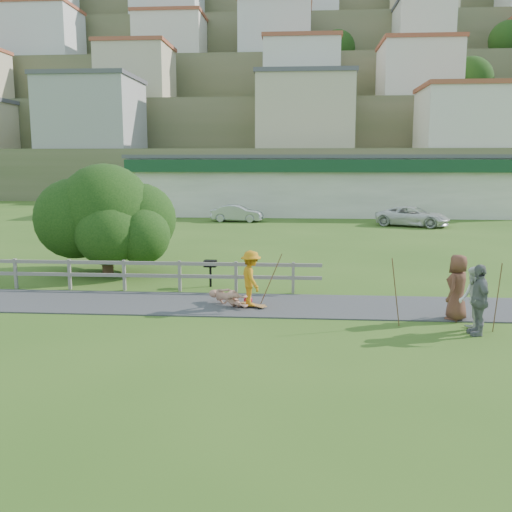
{
  "coord_description": "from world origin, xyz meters",
  "views": [
    {
      "loc": [
        2.18,
        -16.14,
        4.54
      ],
      "look_at": [
        0.8,
        2.0,
        1.52
      ],
      "focal_mm": 40.0,
      "sensor_mm": 36.0,
      "label": 1
    }
  ],
  "objects_px": {
    "spectator_a": "(473,299)",
    "spectator_c": "(457,288)",
    "bbq": "(210,273)",
    "car_silver": "(237,213)",
    "skater_rider": "(251,281)",
    "skater_fallen": "(228,297)",
    "tree": "(106,229)",
    "car_white": "(413,216)",
    "spectator_b": "(478,300)"
  },
  "relations": [
    {
      "from": "spectator_a",
      "to": "car_white",
      "type": "distance_m",
      "value": 25.97
    },
    {
      "from": "skater_rider",
      "to": "spectator_b",
      "type": "bearing_deg",
      "value": -131.27
    },
    {
      "from": "car_silver",
      "to": "spectator_a",
      "type": "bearing_deg",
      "value": -155.56
    },
    {
      "from": "tree",
      "to": "bbq",
      "type": "bearing_deg",
      "value": -25.95
    },
    {
      "from": "skater_rider",
      "to": "spectator_c",
      "type": "bearing_deg",
      "value": -119.48
    },
    {
      "from": "spectator_c",
      "to": "bbq",
      "type": "relative_size",
      "value": 1.96
    },
    {
      "from": "skater_rider",
      "to": "skater_fallen",
      "type": "xyz_separation_m",
      "value": [
        -0.74,
        0.18,
        -0.57
      ]
    },
    {
      "from": "spectator_b",
      "to": "car_silver",
      "type": "xyz_separation_m",
      "value": [
        -9.48,
        28.2,
        -0.31
      ]
    },
    {
      "from": "car_white",
      "to": "bbq",
      "type": "bearing_deg",
      "value": 174.81
    },
    {
      "from": "skater_fallen",
      "to": "car_white",
      "type": "xyz_separation_m",
      "value": [
        10.25,
        23.56,
        0.41
      ]
    },
    {
      "from": "tree",
      "to": "bbq",
      "type": "distance_m",
      "value": 5.32
    },
    {
      "from": "spectator_c",
      "to": "car_silver",
      "type": "height_order",
      "value": "spectator_c"
    },
    {
      "from": "spectator_b",
      "to": "car_white",
      "type": "height_order",
      "value": "spectator_b"
    },
    {
      "from": "car_white",
      "to": "bbq",
      "type": "height_order",
      "value": "car_white"
    },
    {
      "from": "spectator_a",
      "to": "spectator_b",
      "type": "relative_size",
      "value": 0.94
    },
    {
      "from": "skater_fallen",
      "to": "spectator_a",
      "type": "relative_size",
      "value": 0.9
    },
    {
      "from": "skater_rider",
      "to": "car_silver",
      "type": "xyz_separation_m",
      "value": [
        -3.27,
        25.94,
        -0.22
      ]
    },
    {
      "from": "spectator_a",
      "to": "skater_rider",
      "type": "bearing_deg",
      "value": -104.56
    },
    {
      "from": "spectator_a",
      "to": "bbq",
      "type": "height_order",
      "value": "spectator_a"
    },
    {
      "from": "skater_rider",
      "to": "tree",
      "type": "distance_m",
      "value": 8.34
    },
    {
      "from": "spectator_c",
      "to": "bbq",
      "type": "xyz_separation_m",
      "value": [
        -7.79,
        3.9,
        -0.47
      ]
    },
    {
      "from": "car_white",
      "to": "tree",
      "type": "distance_m",
      "value": 24.38
    },
    {
      "from": "skater_rider",
      "to": "spectator_b",
      "type": "relative_size",
      "value": 0.91
    },
    {
      "from": "skater_rider",
      "to": "spectator_b",
      "type": "xyz_separation_m",
      "value": [
        6.21,
        -2.26,
        0.08
      ]
    },
    {
      "from": "skater_fallen",
      "to": "tree",
      "type": "distance_m",
      "value": 7.76
    },
    {
      "from": "skater_rider",
      "to": "tree",
      "type": "xyz_separation_m",
      "value": [
        -6.38,
        5.28,
        0.97
      ]
    },
    {
      "from": "skater_rider",
      "to": "tree",
      "type": "height_order",
      "value": "tree"
    },
    {
      "from": "car_white",
      "to": "bbq",
      "type": "relative_size",
      "value": 5.16
    },
    {
      "from": "car_white",
      "to": "tree",
      "type": "bearing_deg",
      "value": 162.62
    },
    {
      "from": "bbq",
      "to": "car_white",
      "type": "bearing_deg",
      "value": 62.79
    },
    {
      "from": "bbq",
      "to": "spectator_b",
      "type": "bearing_deg",
      "value": -32.27
    },
    {
      "from": "tree",
      "to": "spectator_c",
      "type": "bearing_deg",
      "value": -26.35
    },
    {
      "from": "spectator_b",
      "to": "car_silver",
      "type": "distance_m",
      "value": 29.75
    },
    {
      "from": "tree",
      "to": "skater_fallen",
      "type": "bearing_deg",
      "value": -42.15
    },
    {
      "from": "spectator_a",
      "to": "spectator_b",
      "type": "xyz_separation_m",
      "value": [
        0.06,
        -0.24,
        0.06
      ]
    },
    {
      "from": "spectator_a",
      "to": "car_silver",
      "type": "bearing_deg",
      "value": -157.8
    },
    {
      "from": "skater_rider",
      "to": "car_white",
      "type": "height_order",
      "value": "skater_rider"
    },
    {
      "from": "skater_fallen",
      "to": "tree",
      "type": "relative_size",
      "value": 0.26
    },
    {
      "from": "spectator_c",
      "to": "skater_fallen",
      "type": "bearing_deg",
      "value": -64.28
    },
    {
      "from": "skater_rider",
      "to": "car_white",
      "type": "distance_m",
      "value": 25.57
    },
    {
      "from": "skater_rider",
      "to": "skater_fallen",
      "type": "height_order",
      "value": "skater_rider"
    },
    {
      "from": "car_silver",
      "to": "car_white",
      "type": "relative_size",
      "value": 0.77
    },
    {
      "from": "spectator_b",
      "to": "bbq",
      "type": "distance_m",
      "value": 9.57
    },
    {
      "from": "skater_rider",
      "to": "spectator_c",
      "type": "xyz_separation_m",
      "value": [
        6.03,
        -0.87,
        0.1
      ]
    },
    {
      "from": "car_silver",
      "to": "tree",
      "type": "xyz_separation_m",
      "value": [
        -3.1,
        -20.66,
        1.2
      ]
    },
    {
      "from": "spectator_b",
      "to": "bbq",
      "type": "xyz_separation_m",
      "value": [
        -7.96,
        5.28,
        -0.46
      ]
    },
    {
      "from": "car_white",
      "to": "bbq",
      "type": "distance_m",
      "value": 23.57
    },
    {
      "from": "skater_fallen",
      "to": "spectator_a",
      "type": "bearing_deg",
      "value": -64.87
    },
    {
      "from": "spectator_a",
      "to": "spectator_c",
      "type": "xyz_separation_m",
      "value": [
        -0.11,
        1.15,
        0.07
      ]
    },
    {
      "from": "skater_rider",
      "to": "bbq",
      "type": "bearing_deg",
      "value": 8.72
    }
  ]
}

